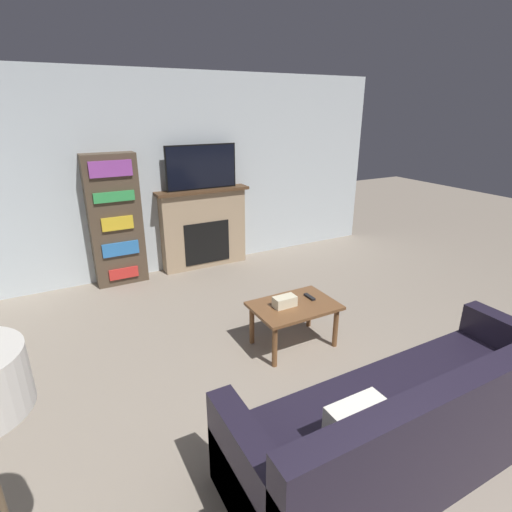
# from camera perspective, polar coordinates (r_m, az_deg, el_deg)

# --- Properties ---
(wall_back) EXTENTS (6.32, 0.06, 2.70)m
(wall_back) POSITION_cam_1_polar(r_m,az_deg,el_deg) (5.78, -10.24, 11.36)
(wall_back) COLOR silver
(wall_back) RESTS_ON ground_plane
(fireplace) EXTENTS (1.34, 0.28, 1.16)m
(fireplace) POSITION_cam_1_polar(r_m,az_deg,el_deg) (5.89, -7.46, 3.99)
(fireplace) COLOR tan
(fireplace) RESTS_ON ground_plane
(tv) EXTENTS (1.02, 0.03, 0.61)m
(tv) POSITION_cam_1_polar(r_m,az_deg,el_deg) (5.68, -7.79, 12.47)
(tv) COLOR black
(tv) RESTS_ON fireplace
(couch) EXTENTS (2.50, 0.87, 0.87)m
(couch) POSITION_cam_1_polar(r_m,az_deg,el_deg) (3.03, 21.45, -21.25)
(couch) COLOR black
(couch) RESTS_ON ground_plane
(coffee_table) EXTENTS (0.82, 0.56, 0.45)m
(coffee_table) POSITION_cam_1_polar(r_m,az_deg,el_deg) (3.94, 5.45, -7.77)
(coffee_table) COLOR brown
(coffee_table) RESTS_ON ground_plane
(tissue_box) EXTENTS (0.22, 0.12, 0.10)m
(tissue_box) POSITION_cam_1_polar(r_m,az_deg,el_deg) (3.85, 4.11, -6.49)
(tissue_box) COLOR beige
(tissue_box) RESTS_ON coffee_table
(remote_control) EXTENTS (0.04, 0.15, 0.02)m
(remote_control) POSITION_cam_1_polar(r_m,az_deg,el_deg) (4.05, 7.65, -5.81)
(remote_control) COLOR black
(remote_control) RESTS_ON coffee_table
(bookshelf) EXTENTS (0.65, 0.29, 1.71)m
(bookshelf) POSITION_cam_1_polar(r_m,az_deg,el_deg) (5.50, -19.43, 4.78)
(bookshelf) COLOR #4C3D2D
(bookshelf) RESTS_ON ground_plane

